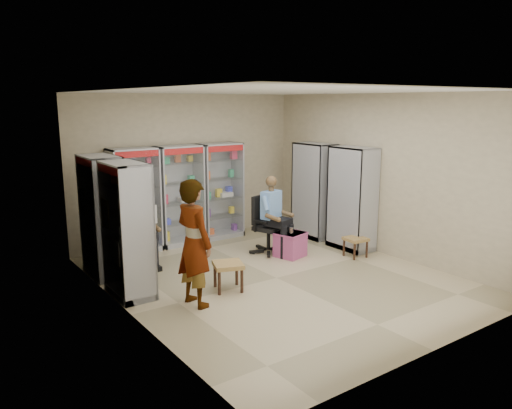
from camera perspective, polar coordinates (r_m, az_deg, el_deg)
floor at (r=8.30m, az=2.36°, el=-8.38°), size 6.00×6.00×0.00m
room_shell at (r=7.85m, az=2.48°, el=5.25°), size 5.02×6.02×3.01m
cabinet_back_left at (r=9.72m, az=-13.70°, el=0.40°), size 0.90×0.50×2.00m
cabinet_back_mid at (r=10.10m, az=-8.70°, el=1.02°), size 0.90×0.50×2.00m
cabinet_back_right at (r=10.55m, az=-4.10°, el=1.58°), size 0.90×0.50×2.00m
cabinet_right_far at (r=10.62m, az=6.65°, el=1.60°), size 0.90×0.50×2.00m
cabinet_right_near at (r=9.85m, az=10.93°, el=0.67°), size 0.90×0.50×2.00m
cabinet_left_far at (r=8.56m, az=-17.15°, el=-1.30°), size 0.90×0.50×2.00m
cabinet_left_near at (r=7.55m, az=-14.49°, el=-2.86°), size 0.90×0.50×2.00m
wooden_chair at (r=9.09m, az=-13.28°, el=-3.79°), size 0.42×0.42×0.94m
seated_customer at (r=9.00m, az=-13.22°, el=-2.63°), size 0.44×0.60×1.34m
office_chair at (r=9.48m, az=1.44°, el=-2.33°), size 0.76×0.76×1.10m
seated_shopkeeper at (r=9.40m, az=1.63°, el=-1.50°), size 0.64×0.75×1.40m
pink_trunk at (r=9.36m, az=3.93°, el=-4.57°), size 0.58×0.57×0.46m
tea_glass at (r=9.25m, az=4.04°, el=-2.97°), size 0.07×0.07×0.10m
woven_stool_a at (r=9.51m, az=11.29°, el=-4.80°), size 0.41×0.41×0.37m
woven_stool_b at (r=7.74m, az=-3.19°, el=-8.19°), size 0.56×0.56×0.43m
standing_man at (r=7.04m, az=-7.09°, el=-4.39°), size 0.52×0.72×1.82m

